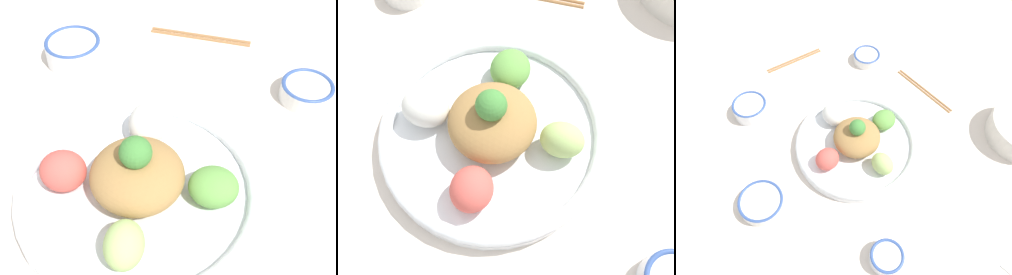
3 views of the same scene
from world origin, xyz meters
The scene contains 2 objects.
ground_plane centered at (0.00, 0.00, 0.00)m, with size 2.40×2.40×0.00m, color silver.
salad_platter centered at (-0.01, -0.01, 0.03)m, with size 0.34×0.34×0.12m.
Camera 2 is at (0.25, 0.03, 0.55)m, focal length 42.00 mm.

